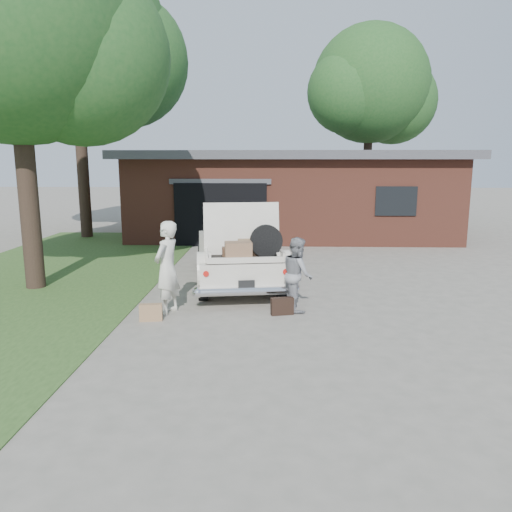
{
  "coord_description": "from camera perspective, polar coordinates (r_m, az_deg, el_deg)",
  "views": [
    {
      "loc": [
        0.36,
        -9.18,
        3.01
      ],
      "look_at": [
        0.0,
        0.6,
        1.1
      ],
      "focal_mm": 35.0,
      "sensor_mm": 36.0,
      "label": 1
    }
  ],
  "objects": [
    {
      "name": "suitcase_left",
      "position": [
        9.67,
        -11.92,
        -6.32
      ],
      "size": [
        0.44,
        0.19,
        0.33
      ],
      "primitive_type": "cube",
      "rotation": [
        0.0,
        0.0,
        0.14
      ],
      "color": "#A07751",
      "rests_on": "ground"
    },
    {
      "name": "woman_right",
      "position": [
        10.03,
        4.76,
        -2.05
      ],
      "size": [
        0.71,
        0.83,
        1.49
      ],
      "primitive_type": "imported",
      "rotation": [
        0.0,
        0.0,
        1.79
      ],
      "color": "gray",
      "rests_on": "ground"
    },
    {
      "name": "sedan",
      "position": [
        12.37,
        -2.16,
        0.47
      ],
      "size": [
        2.67,
        5.27,
        2.08
      ],
      "rotation": [
        0.0,
        0.0,
        0.15
      ],
      "color": "beige",
      "rests_on": "ground"
    },
    {
      "name": "house",
      "position": [
        20.71,
        3.85,
        7.31
      ],
      "size": [
        12.8,
        7.8,
        3.3
      ],
      "color": "brown",
      "rests_on": "ground"
    },
    {
      "name": "grass_strip",
      "position": [
        13.85,
        -23.01,
        -2.37
      ],
      "size": [
        6.0,
        16.0,
        0.02
      ],
      "primitive_type": "cube",
      "color": "#2D4C1E",
      "rests_on": "ground"
    },
    {
      "name": "ground",
      "position": [
        9.67,
        -0.13,
        -7.09
      ],
      "size": [
        90.0,
        90.0,
        0.0
      ],
      "primitive_type": "plane",
      "color": "gray",
      "rests_on": "ground"
    },
    {
      "name": "tree_left",
      "position": [
        12.88,
        -25.6,
        22.29
      ],
      "size": [
        6.24,
        5.43,
        8.72
      ],
      "color": "#38281E",
      "rests_on": "ground"
    },
    {
      "name": "woman_left",
      "position": [
        9.9,
        -10.14,
        -1.33
      ],
      "size": [
        0.64,
        0.78,
        1.84
      ],
      "primitive_type": "imported",
      "rotation": [
        0.0,
        0.0,
        -1.91
      ],
      "color": "beige",
      "rests_on": "ground"
    },
    {
      "name": "tree_back",
      "position": [
        20.83,
        -19.76,
        22.05
      ],
      "size": [
        7.72,
        6.72,
        10.89
      ],
      "color": "#38281E",
      "rests_on": "ground"
    },
    {
      "name": "tree_right",
      "position": [
        27.48,
        13.12,
        18.0
      ],
      "size": [
        6.82,
        5.93,
        9.73
      ],
      "color": "#38281E",
      "rests_on": "ground"
    },
    {
      "name": "suitcase_right",
      "position": [
        9.83,
        3.01,
        -5.75
      ],
      "size": [
        0.46,
        0.24,
        0.34
      ],
      "primitive_type": "cube",
      "rotation": [
        0.0,
        0.0,
        0.24
      ],
      "color": "black",
      "rests_on": "ground"
    }
  ]
}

